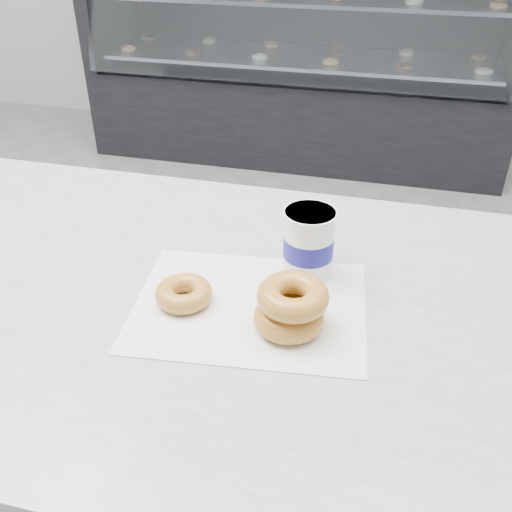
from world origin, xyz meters
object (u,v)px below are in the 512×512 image
Objects in this scene: donut_single at (184,293)px; donut_stack at (291,307)px; counter at (63,445)px; display_case at (300,72)px; coffee_cup at (309,243)px.

donut_single is 0.65× the size of donut_stack.
donut_single is at bearing -4.30° from counter.
donut_stack is (0.47, -2.76, 0.45)m from display_case.
coffee_cup is (0.47, 0.10, 0.51)m from counter.
donut_single is at bearing -83.60° from display_case.
coffee_cup is (0.00, 0.14, 0.02)m from donut_stack.
counter is at bearing -90.00° from display_case.
donut_stack is 0.14m from coffee_cup.
donut_stack is (0.16, -0.02, 0.02)m from donut_single.
coffee_cup is at bearing 11.69° from counter.
display_case reaches higher than donut_stack.
display_case is 18.19× the size of donut_stack.
counter is 27.33× the size of coffee_cup.
display_case reaches higher than counter.
coffee_cup reaches higher than counter.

